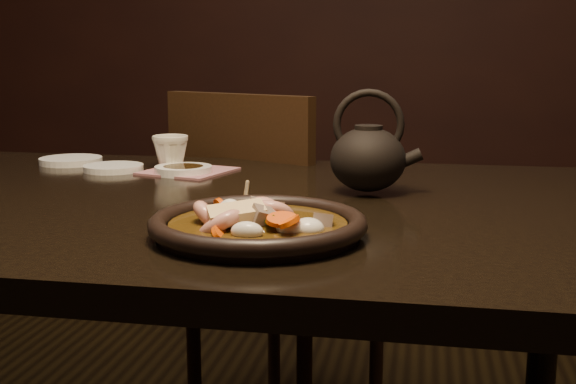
% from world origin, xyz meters
% --- Properties ---
extents(table, '(1.60, 0.90, 0.75)m').
position_xyz_m(table, '(0.00, 0.00, 0.67)').
color(table, black).
rests_on(table, floor).
extents(chair, '(0.56, 0.56, 0.89)m').
position_xyz_m(chair, '(0.10, 0.57, 0.49)').
color(chair, black).
rests_on(chair, floor).
extents(plate, '(0.28, 0.28, 0.03)m').
position_xyz_m(plate, '(0.26, -0.23, 0.76)').
color(plate, black).
rests_on(plate, table).
extents(stirfry, '(0.19, 0.15, 0.06)m').
position_xyz_m(stirfry, '(0.26, -0.24, 0.77)').
color(stirfry, '#3A260A').
rests_on(stirfry, plate).
extents(soy_dish, '(0.11, 0.11, 0.02)m').
position_xyz_m(soy_dish, '(0.01, 0.22, 0.76)').
color(soy_dish, white).
rests_on(soy_dish, table).
extents(saucer_left, '(0.13, 0.13, 0.01)m').
position_xyz_m(saucer_left, '(-0.27, 0.31, 0.76)').
color(saucer_left, white).
rests_on(saucer_left, table).
extents(saucer_right, '(0.12, 0.12, 0.01)m').
position_xyz_m(saucer_right, '(-0.14, 0.23, 0.76)').
color(saucer_right, white).
rests_on(saucer_right, table).
extents(tea_cup, '(0.08, 0.08, 0.07)m').
position_xyz_m(tea_cup, '(-0.04, 0.28, 0.79)').
color(tea_cup, beige).
rests_on(tea_cup, table).
extents(chopsticks, '(0.06, 0.25, 0.01)m').
position_xyz_m(chopsticks, '(0.18, 0.01, 0.75)').
color(chopsticks, tan).
rests_on(chopsticks, table).
extents(napkin, '(0.19, 0.19, 0.00)m').
position_xyz_m(napkin, '(0.01, 0.24, 0.75)').
color(napkin, '#9C6065').
rests_on(napkin, table).
extents(teapot, '(0.15, 0.13, 0.17)m').
position_xyz_m(teapot, '(0.38, 0.09, 0.81)').
color(teapot, black).
rests_on(teapot, table).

